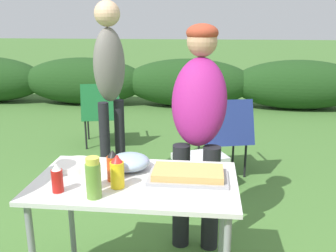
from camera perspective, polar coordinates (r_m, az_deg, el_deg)
name	(u,v)px	position (r m, az deg, el deg)	size (l,w,h in m)	color
shrub_hedge	(188,83)	(7.02, 3.07, 6.60)	(14.40, 0.90, 0.89)	#1E4219
folding_table	(136,193)	(2.09, -4.92, -10.11)	(1.10, 0.64, 0.74)	silver
food_tray	(188,175)	(2.06, 3.08, -7.40)	(0.43, 0.25, 0.06)	#9E9EA3
plate_stack	(75,165)	(2.26, -13.92, -5.83)	(0.23, 0.23, 0.04)	white
mixing_bowl	(129,162)	(2.19, -5.94, -5.46)	(0.24, 0.24, 0.09)	#99B2CC
paper_cup_stack	(90,175)	(1.96, -11.84, -7.32)	(0.08, 0.08, 0.16)	white
hot_sauce_bottle	(113,166)	(2.04, -8.38, -6.05)	(0.07, 0.07, 0.17)	#CC4214
ketchup_bottle	(57,179)	(1.97, -16.53, -7.68)	(0.06, 0.06, 0.15)	red
mustard_bottle	(117,172)	(1.95, -7.76, -6.97)	(0.07, 0.07, 0.18)	yellow
relish_jar	(93,178)	(1.86, -11.30, -7.80)	(0.07, 0.07, 0.21)	olive
standing_person_with_beanie	(199,113)	(2.57, 4.73, 1.96)	(0.41, 0.50, 1.56)	black
standing_person_in_olive_jacket	(110,75)	(3.53, -8.87, 7.69)	(0.38, 0.38, 1.75)	black
camp_chair_green_behind_table	(101,111)	(4.80, -10.14, 2.29)	(0.59, 0.68, 0.83)	#19602D
camp_chair_near_hedge	(225,132)	(3.87, 8.69, -0.95)	(0.60, 0.69, 0.83)	navy
cooler_box	(200,172)	(3.63, 4.86, -6.97)	(0.57, 0.50, 0.34)	#286B3D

